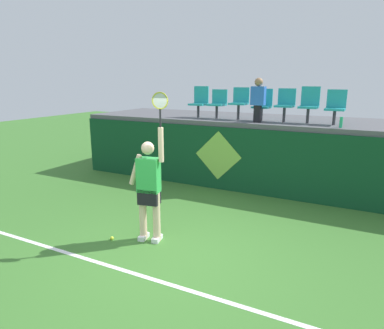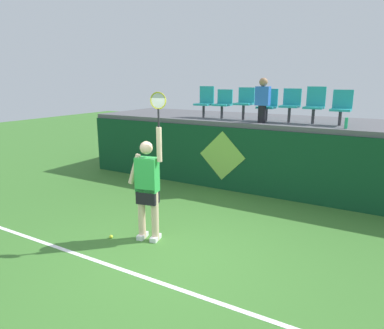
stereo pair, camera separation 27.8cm
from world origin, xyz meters
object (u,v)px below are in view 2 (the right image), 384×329
Objects in this scene: stadium_chair_5 at (315,104)px; stadium_chair_6 at (342,106)px; spectator_0 at (263,99)px; stadium_chair_4 at (291,103)px; stadium_chair_0 at (205,101)px; stadium_chair_1 at (223,102)px; water_bottle at (346,123)px; tennis_player at (148,185)px; tennis_ball at (111,237)px; stadium_chair_2 at (245,101)px; stadium_chair_3 at (268,104)px.

stadium_chair_5 reaches higher than stadium_chair_6.
stadium_chair_4 is at bearing 34.99° from spectator_0.
stadium_chair_0 is 3.57m from stadium_chair_6.
stadium_chair_4 is 0.94× the size of stadium_chair_5.
spectator_0 is at bearing -17.99° from stadium_chair_1.
spectator_0 reaches higher than water_bottle.
tennis_ball is (-0.61, -0.33, -0.97)m from tennis_player.
stadium_chair_0 is 1.10× the size of stadium_chair_1.
stadium_chair_1 is (-0.53, 4.14, 1.18)m from tennis_player.
stadium_chair_6 is at bearing 59.15° from tennis_player.
stadium_chair_1 is at bearing -179.94° from stadium_chair_4.
water_bottle is 0.31× the size of stadium_chair_1.
stadium_chair_0 is 1.04× the size of stadium_chair_4.
tennis_ball is 5.03m from stadium_chair_2.
tennis_ball is 5.43m from water_bottle.
tennis_player is 3.20× the size of stadium_chair_3.
spectator_0 reaches higher than stadium_chair_5.
stadium_chair_2 is at bearing -179.94° from stadium_chair_4.
stadium_chair_4 is (-1.37, 0.57, 0.34)m from water_bottle.
stadium_chair_1 is 1.32m from spectator_0.
stadium_chair_6 is (1.75, -0.00, 0.00)m from stadium_chair_3.
spectator_0 is (-0.58, -0.41, 0.11)m from stadium_chair_4.
stadium_chair_2 is at bearing 88.65° from tennis_player.
stadium_chair_0 is at bearing 179.93° from stadium_chair_6.
stadium_chair_5 is (2.40, 0.01, 0.04)m from stadium_chair_1.
spectator_0 reaches higher than stadium_chair_0.
tennis_player is at bearing -114.33° from stadium_chair_5.
stadium_chair_1 is 0.72× the size of spectator_0.
spectator_0 reaches higher than stadium_chair_1.
stadium_chair_1 is (-3.20, 0.56, 0.31)m from water_bottle.
stadium_chair_2 is 1.03× the size of stadium_chair_3.
stadium_chair_1 is at bearing 97.25° from tennis_player.
tennis_player is 4.32m from stadium_chair_2.
stadium_chair_3 is (1.81, -0.00, -0.02)m from stadium_chair_0.
stadium_chair_5 is (2.49, 4.48, 2.20)m from tennis_ball.
stadium_chair_0 reaches higher than stadium_chair_4.
water_bottle is (3.29, 3.91, 1.84)m from tennis_ball.
stadium_chair_5 is (1.15, 0.00, 0.04)m from stadium_chair_3.
stadium_chair_1 is 1.83m from stadium_chair_4.
water_bottle is 1.05m from stadium_chair_5.
stadium_chair_6 is (3.00, 0.01, 0.01)m from stadium_chair_1.
water_bottle is at bearing -4.63° from spectator_0.
stadium_chair_0 is 1.06× the size of stadium_chair_6.
stadium_chair_1 is (0.56, -0.01, -0.02)m from stadium_chair_0.
stadium_chair_5 reaches higher than tennis_player.
stadium_chair_0 is 1.06× the size of stadium_chair_3.
water_bottle is 0.30× the size of stadium_chair_3.
stadium_chair_5 reaches higher than stadium_chair_2.
stadium_chair_4 is 1.01× the size of stadium_chair_6.
stadium_chair_5 is (2.97, -0.00, 0.02)m from stadium_chair_0.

